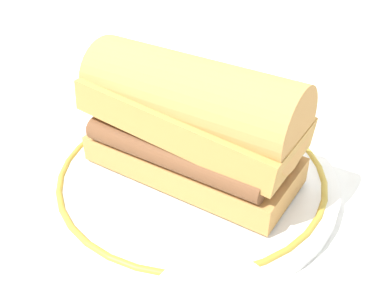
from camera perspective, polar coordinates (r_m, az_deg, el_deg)
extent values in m
plane|color=silver|center=(0.45, -2.24, -4.78)|extent=(1.50, 1.50, 0.00)
cylinder|color=white|center=(0.44, 0.00, -4.19)|extent=(0.28, 0.28, 0.01)
torus|color=#B29333|center=(0.44, 0.00, -3.57)|extent=(0.26, 0.26, 0.01)
cube|color=#C28B48|center=(0.43, 0.00, -1.88)|extent=(0.22, 0.13, 0.03)
cylinder|color=brown|center=(0.39, -2.81, -1.56)|extent=(0.18, 0.06, 0.02)
cylinder|color=brown|center=(0.41, -0.90, 0.07)|extent=(0.18, 0.06, 0.02)
cylinder|color=brown|center=(0.42, 0.86, 1.57)|extent=(0.18, 0.06, 0.02)
cylinder|color=brown|center=(0.44, 2.49, 2.95)|extent=(0.18, 0.06, 0.02)
cube|color=#BC8C45|center=(0.40, 0.00, 3.97)|extent=(0.22, 0.13, 0.05)
cylinder|color=tan|center=(0.40, 0.00, 5.86)|extent=(0.21, 0.12, 0.07)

